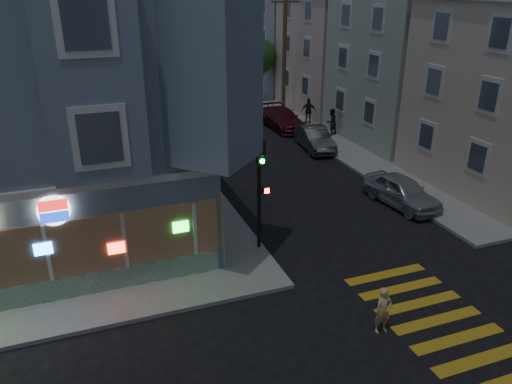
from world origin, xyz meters
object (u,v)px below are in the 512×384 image
parked_car_b (315,138)px  parked_car_c (282,119)px  fire_hydrant (321,139)px  utility_pole (284,55)px  running_child (383,310)px  pedestrian_a (331,122)px  parked_car_d (242,102)px  parked_car_a (402,191)px  street_tree_far (230,46)px  pedestrian_b (309,111)px  street_tree_near (259,56)px  traffic_signal (261,176)px

parked_car_b → parked_car_c: bearing=97.5°
fire_hydrant → utility_pole: bearing=84.9°
running_child → parked_car_b: 18.01m
pedestrian_a → parked_car_b: size_ratio=0.42×
utility_pole → parked_car_d: size_ratio=1.86×
utility_pole → parked_car_a: (-1.30, -17.32, -4.08)m
street_tree_far → pedestrian_b: size_ratio=2.88×
pedestrian_a → running_child: bearing=46.3°
utility_pole → fire_hydrant: bearing=-95.1°
street_tree_near → utility_pole: bearing=-91.9°
street_tree_far → pedestrian_b: (0.68, -16.70, -2.86)m
running_child → fire_hydrant: size_ratio=1.94×
utility_pole → parked_car_d: (-2.18, 3.55, -4.12)m
pedestrian_b → pedestrian_a: bearing=112.6°
street_tree_near → street_tree_far: size_ratio=1.00×
parked_car_a → fire_hydrant: bearing=79.6°
pedestrian_a → parked_car_d: pedestrian_a is taller
pedestrian_a → traffic_signal: 16.75m
pedestrian_a → parked_car_c: 3.87m
running_child → parked_car_c: 22.96m
utility_pole → fire_hydrant: utility_pole is taller
parked_car_c → fire_hydrant: bearing=-83.8°
pedestrian_a → parked_car_d: size_ratio=0.37×
street_tree_far → parked_car_d: bearing=-102.8°
parked_car_b → fire_hydrant: (0.60, 0.23, -0.15)m
parked_car_c → traffic_signal: size_ratio=1.11×
parked_car_d → traffic_signal: 23.86m
street_tree_far → pedestrian_a: street_tree_far is taller
parked_car_a → parked_car_c: bearing=83.2°
utility_pole → street_tree_near: 6.06m
running_child → parked_car_d: running_child is taller
parked_car_a → street_tree_near: bearing=79.5°
parked_car_a → parked_car_d: 20.89m
parked_car_a → traffic_signal: traffic_signal is taller
utility_pole → parked_car_d: bearing=121.5°
street_tree_far → traffic_signal: (-9.38, -33.11, -0.74)m
utility_pole → street_tree_near: bearing=88.1°
running_child → traffic_signal: traffic_signal is taller
parked_car_c → parked_car_b: bearing=-90.7°
pedestrian_a → traffic_signal: bearing=32.4°
utility_pole → parked_car_b: bearing=-99.1°
utility_pole → fire_hydrant: size_ratio=11.51×
parked_car_c → fire_hydrant: size_ratio=6.38×
parked_car_c → running_child: bearing=-106.3°
parked_car_b → traffic_signal: 13.77m
street_tree_near → street_tree_far: (0.00, 8.00, 0.00)m
fire_hydrant → parked_car_d: bearing=97.4°
parked_car_d → parked_car_b: bearing=-86.0°
parked_car_c → parked_car_d: (-0.88, 6.46, -0.05)m
fire_hydrant → street_tree_near: bearing=86.3°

